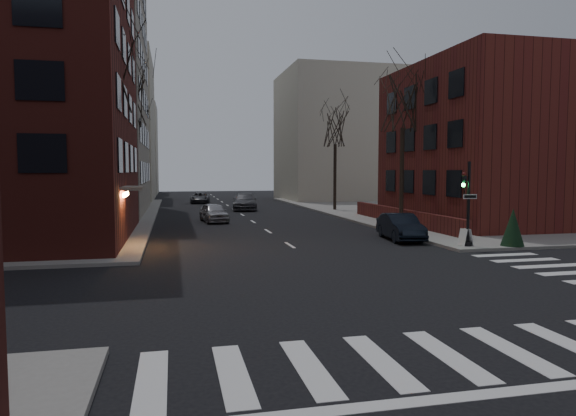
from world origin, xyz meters
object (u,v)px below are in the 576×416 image
object	(u,v)px
streetlamp_near	(132,163)
tree_right_a	(403,103)
traffic_signal	(467,209)
tree_right_b	(335,128)
streetlamp_far	(147,165)
car_lane_far	(200,198)
parked_sedan	(401,227)
sandwich_board	(466,237)
tree_left_c	(139,126)
car_lane_gray	(245,202)
car_lane_silver	(214,212)
tree_left_a	(105,73)
evergreen_shrub	(513,227)
tree_left_b	(126,98)

from	to	relation	value
streetlamp_near	tree_right_a	bearing A→B (deg)	-13.24
traffic_signal	tree_right_a	xyz separation A→B (m)	(0.86, 9.01, 6.12)
tree_right_a	tree_right_b	world-z (taller)	tree_right_a
tree_right_b	streetlamp_near	distance (m)	20.01
streetlamp_far	traffic_signal	bearing A→B (deg)	-63.94
traffic_signal	car_lane_far	xyz separation A→B (m)	(-10.57, 37.32, -1.30)
parked_sedan	sandwich_board	xyz separation A→B (m)	(1.71, -3.50, -0.15)
car_lane_far	sandwich_board	world-z (taller)	car_lane_far
tree_left_c	car_lane_gray	xyz separation A→B (m)	(9.74, -4.77, -7.24)
tree_right_a	car_lane_silver	size ratio (longest dim) A/B	2.39
traffic_signal	car_lane_silver	world-z (taller)	traffic_signal
tree_left_a	car_lane_gray	bearing A→B (deg)	65.35
sandwich_board	parked_sedan	bearing A→B (deg)	107.98
streetlamp_near	evergreen_shrub	xyz separation A→B (m)	(18.27, -13.50, -3.19)
tree_right_b	car_lane_gray	distance (m)	10.88
streetlamp_far	parked_sedan	size ratio (longest dim) A/B	1.45
streetlamp_far	car_lane_silver	bearing A→B (deg)	-72.91
traffic_signal	streetlamp_near	distance (m)	20.86
parked_sedan	car_lane_gray	bearing A→B (deg)	109.84
tree_right_a	car_lane_gray	distance (m)	20.27
tree_left_c	parked_sedan	world-z (taller)	tree_left_c
streetlamp_near	evergreen_shrub	size ratio (longest dim) A/B	3.51
streetlamp_far	sandwich_board	distance (m)	36.89
streetlamp_near	sandwich_board	xyz separation A→B (m)	(16.11, -12.98, -3.68)
sandwich_board	evergreen_shrub	size ratio (longest dim) A/B	0.46
streetlamp_near	tree_left_a	bearing A→B (deg)	-94.29
evergreen_shrub	streetlamp_near	bearing A→B (deg)	143.53
traffic_signal	tree_right_a	world-z (taller)	tree_right_a
parked_sedan	car_lane_far	distance (m)	34.93
traffic_signal	car_lane_far	bearing A→B (deg)	105.81
car_lane_gray	parked_sedan	bearing A→B (deg)	-69.71
traffic_signal	tree_left_c	distance (m)	35.76
tree_left_a	evergreen_shrub	size ratio (longest dim) A/B	5.74
traffic_signal	streetlamp_far	distance (m)	36.81
tree_right_a	streetlamp_near	size ratio (longest dim) A/B	1.55
tree_right_a	evergreen_shrub	world-z (taller)	tree_right_a
streetlamp_near	streetlamp_far	size ratio (longest dim) A/B	1.00
tree_left_c	evergreen_shrub	xyz separation A→B (m)	(18.87, -31.50, -6.98)
parked_sedan	evergreen_shrub	xyz separation A→B (m)	(3.87, -4.02, 0.33)
streetlamp_near	parked_sedan	size ratio (longest dim) A/B	1.45
parked_sedan	car_lane_silver	distance (m)	14.94
tree_right_b	parked_sedan	distance (m)	20.82
streetlamp_far	car_lane_far	world-z (taller)	streetlamp_far
traffic_signal	tree_left_c	bearing A→B (deg)	118.36
tree_right_b	streetlamp_near	bearing A→B (deg)	-149.53
parked_sedan	car_lane_far	xyz separation A→B (m)	(-8.83, 33.79, -0.10)
tree_left_a	car_lane_silver	distance (m)	14.34
tree_right_b	evergreen_shrub	bearing A→B (deg)	-86.92
car_lane_silver	tree_left_a	bearing A→B (deg)	-126.79
traffic_signal	tree_left_b	distance (m)	24.87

